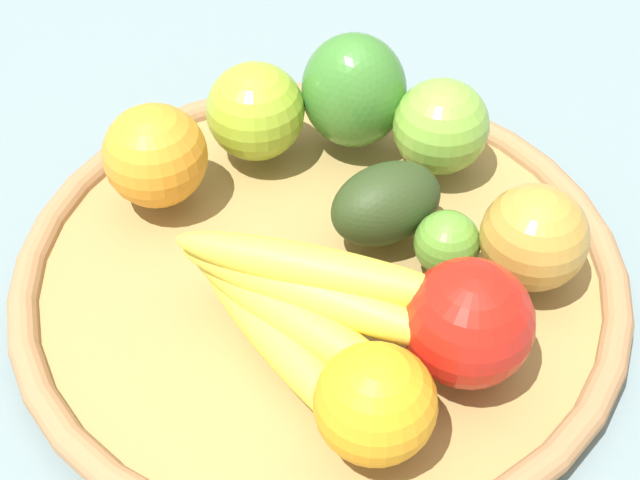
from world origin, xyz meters
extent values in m
plane|color=slate|center=(0.00, 0.00, 0.00)|extent=(2.40, 2.40, 0.00)
cylinder|color=olive|center=(0.00, 0.00, 0.01)|extent=(0.41, 0.41, 0.02)
torus|color=#9B6F47|center=(0.00, 0.00, 0.02)|extent=(0.43, 0.43, 0.02)
sphere|color=#8FB12C|center=(0.02, 0.13, 0.07)|extent=(0.09, 0.09, 0.07)
ellipsoid|color=yellow|center=(-0.06, -0.06, 0.04)|extent=(0.05, 0.19, 0.03)
ellipsoid|color=yellow|center=(-0.05, -0.06, 0.06)|extent=(0.09, 0.19, 0.03)
ellipsoid|color=yellow|center=(-0.04, -0.06, 0.07)|extent=(0.13, 0.17, 0.03)
ellipsoid|color=yellow|center=(-0.03, -0.05, 0.08)|extent=(0.15, 0.16, 0.03)
ellipsoid|color=#283919|center=(0.05, 0.00, 0.06)|extent=(0.08, 0.06, 0.06)
sphere|color=#B38534|center=(0.11, -0.08, 0.07)|extent=(0.09, 0.09, 0.07)
sphere|color=red|center=(0.03, -0.12, 0.07)|extent=(0.11, 0.11, 0.08)
sphere|color=#75AB3A|center=(0.13, 0.04, 0.07)|extent=(0.10, 0.10, 0.07)
ellipsoid|color=#3A782C|center=(0.09, 0.10, 0.08)|extent=(0.11, 0.11, 0.09)
sphere|color=orange|center=(-0.05, -0.14, 0.06)|extent=(0.09, 0.09, 0.07)
sphere|color=orange|center=(-0.07, 0.12, 0.07)|extent=(0.08, 0.08, 0.08)
sphere|color=#58912E|center=(0.07, -0.05, 0.05)|extent=(0.05, 0.05, 0.04)
camera|label=1|loc=(-0.23, -0.38, 0.51)|focal=53.44mm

